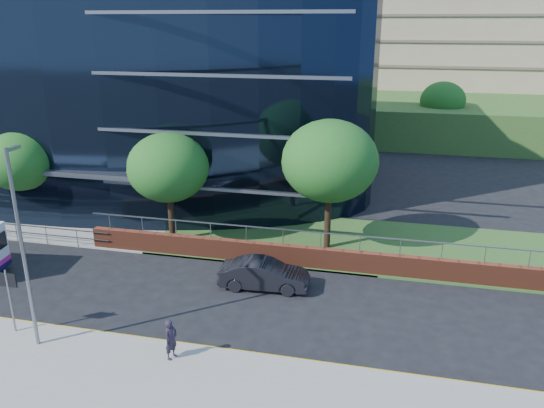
% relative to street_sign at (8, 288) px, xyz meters
% --- Properties ---
extents(far_forecourt, '(50.00, 8.00, 0.10)m').
position_rel_street_sign_xyz_m(far_forecourt, '(-10.50, 12.59, -2.10)').
color(far_forecourt, gray).
rests_on(far_forecourt, ground).
extents(grass_verge, '(36.00, 8.00, 0.12)m').
position_rel_street_sign_xyz_m(grass_verge, '(19.50, 12.59, -2.09)').
color(grass_verge, '#2D511E').
rests_on(grass_verge, ground).
extents(glass_office, '(44.00, 23.10, 16.00)m').
position_rel_street_sign_xyz_m(glass_office, '(-8.50, 22.44, 5.85)').
color(glass_office, black).
rests_on(glass_office, ground).
extents(retaining_wall, '(34.00, 0.40, 2.11)m').
position_rel_street_sign_xyz_m(retaining_wall, '(15.50, 8.89, -1.54)').
color(retaining_wall, maroon).
rests_on(retaining_wall, ground).
extents(apartment_block, '(60.00, 42.00, 30.00)m').
position_rel_street_sign_xyz_m(apartment_block, '(27.50, 58.80, 8.96)').
color(apartment_block, '#2D511E').
rests_on(apartment_block, ground).
extents(street_sign, '(0.85, 0.09, 2.80)m').
position_rel_street_sign_xyz_m(street_sign, '(0.00, 0.00, 0.00)').
color(street_sign, slate).
rests_on(street_sign, pavement_near).
extents(tree_far_b, '(4.29, 4.29, 6.05)m').
position_rel_street_sign_xyz_m(tree_far_b, '(-7.50, 11.09, 2.06)').
color(tree_far_b, black).
rests_on(tree_far_b, ground).
extents(tree_far_c, '(4.62, 4.62, 6.51)m').
position_rel_street_sign_xyz_m(tree_far_c, '(2.50, 10.59, 2.39)').
color(tree_far_c, black).
rests_on(tree_far_c, ground).
extents(tree_far_d, '(5.28, 5.28, 7.44)m').
position_rel_street_sign_xyz_m(tree_far_d, '(11.50, 11.59, 3.04)').
color(tree_far_d, black).
rests_on(tree_far_d, ground).
extents(tree_dist_e, '(4.62, 4.62, 6.51)m').
position_rel_street_sign_xyz_m(tree_dist_e, '(19.50, 41.59, 2.39)').
color(tree_dist_e, black).
rests_on(tree_dist_e, ground).
extents(streetlight_east, '(0.15, 0.77, 8.00)m').
position_rel_street_sign_xyz_m(streetlight_east, '(1.50, -0.59, 2.29)').
color(streetlight_east, slate).
rests_on(streetlight_east, pavement_near).
extents(parked_car, '(4.45, 1.80, 1.44)m').
position_rel_street_sign_xyz_m(parked_car, '(9.13, 6.25, -1.43)').
color(parked_car, black).
rests_on(parked_car, ground).
extents(pedestrian, '(0.55, 0.68, 1.62)m').
position_rel_street_sign_xyz_m(pedestrian, '(7.10, -0.28, -1.19)').
color(pedestrian, black).
rests_on(pedestrian, pavement_near).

